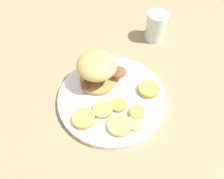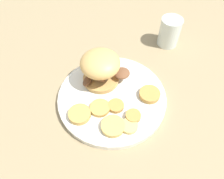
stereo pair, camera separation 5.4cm
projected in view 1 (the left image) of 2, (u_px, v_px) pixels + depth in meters
name	position (u px, v px, depth m)	size (l,w,h in m)	color
ground_plane	(112.00, 99.00, 0.58)	(4.00, 4.00, 0.00)	#937F5B
dinner_plate	(112.00, 97.00, 0.57)	(0.28, 0.28, 0.02)	white
sandwich	(98.00, 68.00, 0.55)	(0.13, 0.11, 0.09)	tan
potato_round_0	(137.00, 113.00, 0.53)	(0.04, 0.04, 0.01)	#BC8942
potato_round_1	(118.00, 105.00, 0.54)	(0.04, 0.04, 0.01)	#BC8942
potato_round_2	(135.00, 123.00, 0.51)	(0.04, 0.04, 0.01)	#DBB766
potato_round_3	(149.00, 89.00, 0.57)	(0.05, 0.05, 0.01)	#BC8942
potato_round_4	(84.00, 119.00, 0.52)	(0.05, 0.05, 0.01)	tan
potato_round_5	(119.00, 125.00, 0.51)	(0.06, 0.06, 0.01)	tan
potato_round_6	(103.00, 109.00, 0.53)	(0.05, 0.05, 0.01)	tan
drinking_glass	(156.00, 27.00, 0.69)	(0.06, 0.06, 0.09)	silver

